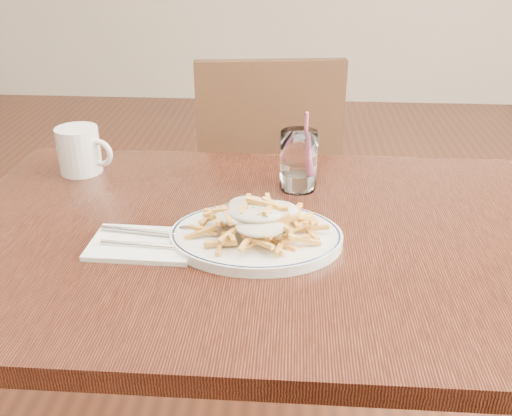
# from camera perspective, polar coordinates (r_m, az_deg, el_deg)

# --- Properties ---
(table) EXTENTS (1.20, 0.80, 0.75)m
(table) POSITION_cam_1_polar(r_m,az_deg,el_deg) (1.14, 0.05, -5.61)
(table) COLOR black
(table) RESTS_ON ground
(chair_far) EXTENTS (0.48, 0.48, 0.93)m
(chair_far) POSITION_cam_1_polar(r_m,az_deg,el_deg) (1.87, 1.08, 3.09)
(chair_far) COLOR black
(chair_far) RESTS_ON ground
(fries_plate) EXTENTS (0.38, 0.35, 0.02)m
(fries_plate) POSITION_cam_1_polar(r_m,az_deg,el_deg) (1.05, -0.00, -2.88)
(fries_plate) COLOR white
(fries_plate) RESTS_ON table
(loaded_fries) EXTENTS (0.25, 0.23, 0.06)m
(loaded_fries) POSITION_cam_1_polar(r_m,az_deg,el_deg) (1.03, -0.00, -0.78)
(loaded_fries) COLOR gold
(loaded_fries) RESTS_ON fries_plate
(napkin) EXTENTS (0.19, 0.13, 0.01)m
(napkin) POSITION_cam_1_polar(r_m,az_deg,el_deg) (1.06, -11.28, -3.57)
(napkin) COLOR white
(napkin) RESTS_ON table
(cutlery) EXTENTS (0.21, 0.08, 0.01)m
(cutlery) POSITION_cam_1_polar(r_m,az_deg,el_deg) (1.06, -11.26, -3.02)
(cutlery) COLOR silver
(cutlery) RESTS_ON napkin
(water_glass) EXTENTS (0.08, 0.08, 0.18)m
(water_glass) POSITION_cam_1_polar(r_m,az_deg,el_deg) (1.25, 4.27, 4.41)
(water_glass) COLOR white
(water_glass) RESTS_ON table
(coffee_mug) EXTENTS (0.14, 0.10, 0.11)m
(coffee_mug) POSITION_cam_1_polar(r_m,az_deg,el_deg) (1.39, -17.18, 5.53)
(coffee_mug) COLOR white
(coffee_mug) RESTS_ON table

